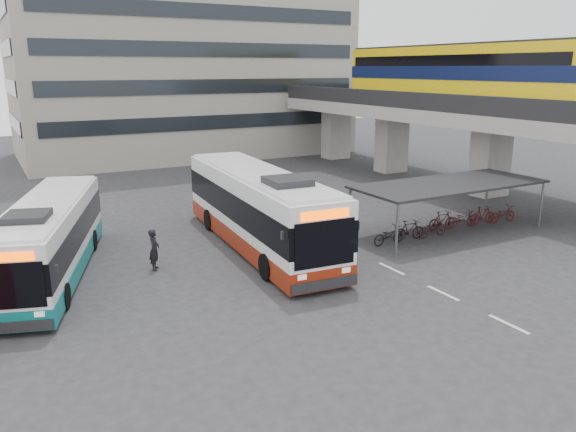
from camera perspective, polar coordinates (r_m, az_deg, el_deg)
ground at (r=22.51m, az=5.51°, el=-6.42°), size 120.00×120.00×0.00m
viaduct at (r=41.11m, az=16.25°, el=11.61°), size 8.00×32.00×9.68m
bike_shelter at (r=29.58m, az=15.95°, el=1.01°), size 10.00×4.00×2.54m
office_block at (r=56.35m, az=-10.87°, el=19.03°), size 30.00×15.00×25.00m
road_markings at (r=21.88m, az=15.48°, el=-7.55°), size 0.15×7.60×0.01m
bus_main at (r=25.98m, az=-3.00°, el=0.67°), size 3.83×13.19×3.85m
bus_teal at (r=24.29m, az=-23.04°, el=-2.16°), size 5.82×11.35×3.30m
pedestrian at (r=23.84m, az=-13.43°, el=-3.34°), size 0.65×0.75×1.74m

